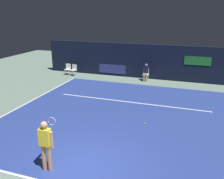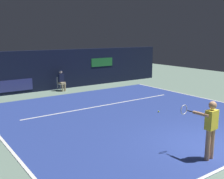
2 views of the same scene
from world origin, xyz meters
The scene contains 10 objects.
ground_plane centered at (0.00, 4.52, 0.00)m, with size 33.50×33.50×0.00m, color slate.
court_surface centered at (0.00, 4.52, 0.01)m, with size 11.04×11.03×0.01m, color navy.
line_sideline_right centered at (-5.47, 4.52, 0.01)m, with size 0.10×11.03×0.01m, color white.
line_service centered at (0.00, 6.45, 0.01)m, with size 8.61×0.10×0.01m, color white.
back_wall centered at (0.00, 11.95, 1.30)m, with size 16.87×0.33×2.60m.
tennis_player centered at (-0.99, -0.36, 0.99)m, with size 0.66×0.93×1.73m.
line_judge_on_chair centered at (-0.15, 11.20, 0.69)m, with size 0.47×0.55×1.32m.
courtside_chair_near centered at (-6.46, 10.94, 0.50)m, with size 0.46×0.44×0.88m.
courtside_chair_far centered at (-5.90, 10.88, 0.50)m, with size 0.49×0.47×0.88m.
tennis_ball centered at (1.33, 3.94, 0.05)m, with size 0.07×0.07×0.07m, color #CCE033.
Camera 1 is at (3.18, -6.08, 4.93)m, focal length 39.06 mm.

